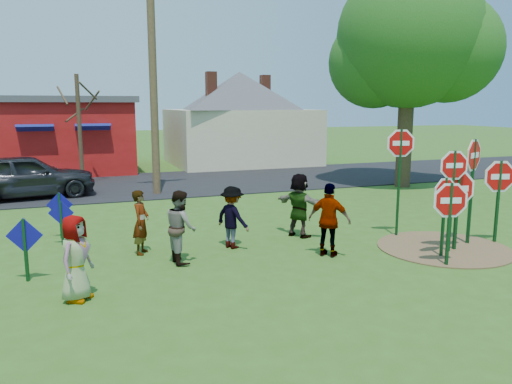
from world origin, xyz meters
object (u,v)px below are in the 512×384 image
at_px(suv, 26,176).
at_px(leafy_tree, 412,44).
at_px(person_a, 76,258).
at_px(utility_pole, 153,63).
at_px(stop_sign_b, 400,155).
at_px(stop_sign_a, 450,207).
at_px(person_b, 141,222).
at_px(stop_sign_d, 473,165).
at_px(stop_sign_c, 453,178).

height_order(suv, leafy_tree, leafy_tree).
relative_size(person_a, utility_pole, 0.16).
height_order(stop_sign_b, suv, stop_sign_b).
xyz_separation_m(stop_sign_a, leafy_tree, (5.88, 9.39, 4.65)).
bearing_deg(person_b, stop_sign_d, -78.60).
bearing_deg(stop_sign_d, stop_sign_a, -170.20).
height_order(stop_sign_c, stop_sign_d, stop_sign_d).
bearing_deg(stop_sign_b, suv, 154.21).
relative_size(stop_sign_b, suv, 0.62).
xyz_separation_m(stop_sign_b, stop_sign_c, (0.27, -1.68, -0.39)).
relative_size(stop_sign_b, stop_sign_c, 1.17).
relative_size(stop_sign_b, utility_pole, 0.31).
relative_size(stop_sign_c, stop_sign_d, 0.91).
relative_size(utility_pole, leafy_tree, 1.03).
distance_m(person_b, suv, 9.12).
bearing_deg(leafy_tree, stop_sign_a, -122.07).
bearing_deg(utility_pole, person_a, -106.50).
bearing_deg(utility_pole, person_b, -101.54).
bearing_deg(stop_sign_d, utility_pole, 96.71).
xyz_separation_m(stop_sign_a, person_b, (-6.15, 3.23, -0.57)).
bearing_deg(person_a, stop_sign_b, -44.65).
xyz_separation_m(stop_sign_b, person_a, (-8.11, -1.78, -1.41)).
height_order(stop_sign_a, stop_sign_c, stop_sign_c).
relative_size(stop_sign_d, person_b, 1.84).
height_order(stop_sign_c, person_b, stop_sign_c).
bearing_deg(stop_sign_c, utility_pole, 128.99).
distance_m(stop_sign_a, person_b, 6.98).
xyz_separation_m(suv, leafy_tree, (15.15, -2.42, 5.11)).
height_order(stop_sign_a, person_b, stop_sign_a).
height_order(stop_sign_a, stop_sign_b, stop_sign_b).
relative_size(suv, leafy_tree, 0.52).
relative_size(person_a, leafy_tree, 0.17).
height_order(person_a, suv, suv).
height_order(stop_sign_b, person_a, stop_sign_b).
distance_m(stop_sign_b, utility_pole, 10.37).
distance_m(stop_sign_a, stop_sign_b, 2.69).
xyz_separation_m(stop_sign_b, stop_sign_d, (1.22, -1.28, -0.17)).
xyz_separation_m(person_b, suv, (-3.11, 8.57, 0.10)).
bearing_deg(stop_sign_a, suv, 144.34).
xyz_separation_m(stop_sign_a, person_a, (-7.62, 0.72, -0.54)).
relative_size(stop_sign_d, suv, 0.58).
bearing_deg(stop_sign_d, person_a, 157.41).
xyz_separation_m(stop_sign_b, utility_pole, (-5.04, 8.61, 2.85)).
bearing_deg(person_b, stop_sign_a, -91.92).
distance_m(stop_sign_c, utility_pole, 12.02).
xyz_separation_m(stop_sign_d, person_b, (-7.86, 2.02, -1.27)).
bearing_deg(leafy_tree, suv, 170.94).
bearing_deg(stop_sign_c, person_a, -167.68).
distance_m(stop_sign_d, leafy_tree, 9.99).
distance_m(stop_sign_a, leafy_tree, 12.02).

